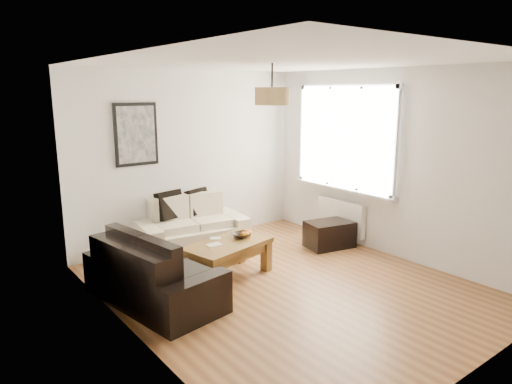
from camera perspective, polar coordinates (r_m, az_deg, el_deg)
floor at (r=5.66m, az=3.79°, el=-11.48°), size 4.50×4.50×0.00m
ceiling at (r=5.19m, az=4.21°, el=15.79°), size 3.80×4.50×0.00m
wall_back at (r=7.09m, az=-8.21°, el=4.24°), size 3.80×0.04×2.60m
wall_front at (r=3.94m, az=26.35°, el=-3.47°), size 3.80×0.04×2.60m
wall_left at (r=4.28m, az=-15.40°, el=-1.42°), size 0.04×4.50×2.60m
wall_right at (r=6.67m, az=16.30°, el=3.36°), size 0.04×4.50×2.60m
window_bay at (r=7.10m, az=11.03°, el=6.59°), size 0.14×1.90×1.60m
radiator at (r=7.29m, az=10.42°, el=-3.01°), size 0.10×0.90×0.52m
poster at (r=6.64m, az=-14.61°, el=6.90°), size 0.62×0.04×0.87m
pendant_shade at (r=5.41m, az=1.99°, el=11.76°), size 0.40×0.40×0.20m
loveseat_cream at (r=6.76m, az=-7.90°, el=-4.17°), size 1.62×1.04×0.75m
sofa_leather at (r=5.26m, az=-12.54°, el=-9.45°), size 1.06×1.77×0.72m
coffee_table at (r=5.83m, az=-3.49°, el=-8.38°), size 1.20×0.82×0.45m
ottoman at (r=7.00m, az=9.07°, el=-5.18°), size 0.76×0.58×0.39m
cushion_left at (r=6.72m, az=-10.61°, el=-1.59°), size 0.42×0.21×0.40m
cushion_right at (r=6.94m, az=-7.20°, el=-1.15°), size 0.39×0.23×0.38m
fruit_bowl at (r=5.95m, az=-1.83°, el=-5.33°), size 0.23×0.23×0.06m
orange_a at (r=5.94m, az=-1.16°, el=-5.25°), size 0.09×0.09×0.07m
orange_b at (r=5.99m, az=-0.98°, el=-5.09°), size 0.09×0.09×0.09m
orange_c at (r=5.93m, az=-1.55°, el=-5.28°), size 0.08×0.08×0.08m
papers at (r=5.69m, az=-5.21°, el=-6.49°), size 0.19×0.14×0.01m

